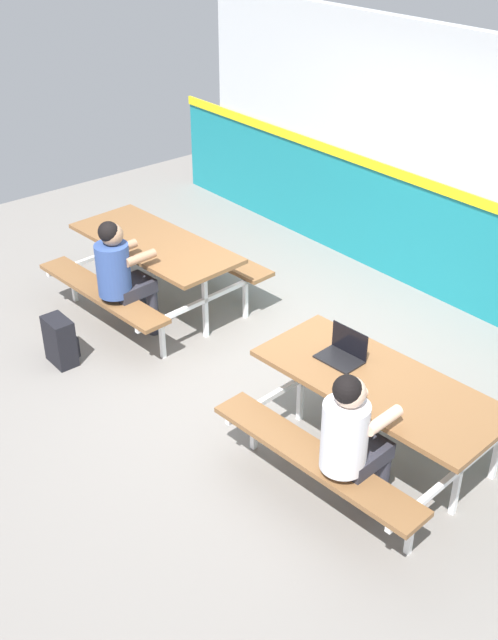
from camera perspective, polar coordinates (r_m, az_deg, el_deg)
The scene contains 8 objects.
ground_plane at distance 6.79m, azimuth 0.88°, elevation -3.68°, with size 10.00×10.00×0.02m, color gray.
accent_backdrop at distance 7.71m, azimuth 13.99°, elevation 10.33°, with size 8.00×0.14×2.60m.
picnic_table_left at distance 7.45m, azimuth -6.93°, elevation 4.66°, with size 1.84×1.67×0.74m.
picnic_table_right at distance 5.53m, azimuth 9.38°, elevation -5.86°, with size 1.84×1.67×0.74m.
student_nearer at distance 6.93m, azimuth -9.44°, elevation 3.58°, with size 0.38×0.53×1.21m.
student_further at distance 4.98m, azimuth 7.63°, elevation -8.49°, with size 0.38×0.53×1.21m.
laptop_dark at distance 5.60m, azimuth 6.95°, elevation -2.43°, with size 0.33×0.24×0.22m.
backpack_dark at distance 6.95m, azimuth -13.75°, elevation -1.53°, with size 0.30×0.22×0.44m.
Camera 1 is at (4.22, -3.65, 3.85)m, focal length 43.30 mm.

